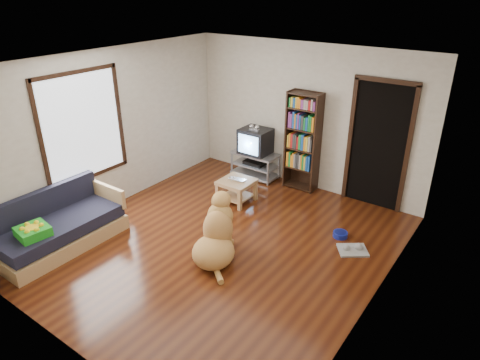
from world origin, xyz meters
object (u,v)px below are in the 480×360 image
Objects in this scene: green_cushion at (33,231)px; crt_tv at (256,141)px; dog at (217,236)px; laptop at (236,180)px; dog_bowl at (340,234)px; bookshelf at (303,136)px; sofa at (60,229)px; tv_stand at (255,164)px; coffee_table at (237,187)px; grey_rag at (353,250)px.

crt_tv reaches higher than green_cushion.
laptop is at bearing 117.08° from dog.
dog_bowl is 2.00m from bookshelf.
sofa reaches higher than green_cushion.
tv_stand is at bearing 112.72° from dog.
crt_tv is 0.99m from bookshelf.
laptop is 0.34× the size of tv_stand.
bookshelf is 3.27× the size of coffee_table.
sofa is at bearing -116.57° from coffee_table.
grey_rag is (0.30, -0.25, -0.03)m from dog_bowl.
sofa reaches higher than coffee_table.
crt_tv reaches higher than sofa.
laptop is 1.19m from crt_tv.
crt_tv is 0.32× the size of sofa.
grey_rag is at bearing 33.10° from sofa.
bookshelf reaches higher than grey_rag.
dog is (-1.20, -1.48, 0.30)m from dog_bowl.
dog_bowl is at bearing 50.96° from dog.
laptop is 0.30× the size of dog.
laptop is 2.30m from grey_rag.
tv_stand is 0.50× the size of bookshelf.
crt_tv is at bearing 112.54° from dog.
sofa is at bearing -152.15° from dog.
crt_tv is at bearing 152.38° from grey_rag.
dog_bowl is at bearing 52.11° from green_cushion.
sofa reaches higher than grey_rag.
sofa reaches higher than dog_bowl.
tv_stand is 0.50× the size of sofa.
green_cushion reaches higher than grey_rag.
sofa is at bearing 113.87° from green_cushion.
bookshelf reaches higher than tv_stand.
grey_rag is (2.25, -0.24, -0.40)m from laptop.
laptop is at bearing -118.35° from bookshelf.
dog_bowl is 1.97m from coffee_table.
crt_tv reaches higher than grey_rag.
coffee_table is at bearing -73.58° from crt_tv.
laptop is 0.14m from coffee_table.
coffee_table is (-2.25, 0.27, 0.27)m from grey_rag.
crt_tv is 0.56× the size of dog.
crt_tv is at bearing 100.16° from laptop.
green_cushion is 0.96× the size of grey_rag.
coffee_table is at bearing 116.61° from dog.
dog_bowl is 0.38× the size of crt_tv.
bookshelf is at bearing 55.80° from laptop.
crt_tv is at bearing 86.49° from green_cushion.
grey_rag is at bearing -27.62° from crt_tv.
dog_bowl is 4.14m from sofa.
crt_tv is 1.05× the size of coffee_table.
tv_stand is at bearing -174.37° from bookshelf.
dog_bowl is 2.61m from crt_tv.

